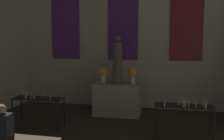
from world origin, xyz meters
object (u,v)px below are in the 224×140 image
object	(u,v)px
flower_vase_left	(103,73)
candle_rack_left	(38,101)
candle_rack_right	(184,109)
flower_vase_right	(133,74)
statue	(118,61)
person_seated	(2,123)
altar	(117,99)

from	to	relation	value
flower_vase_left	candle_rack_left	xyz separation A→B (m)	(-1.41, -1.46, -0.61)
candle_rack_left	candle_rack_right	world-z (taller)	candle_rack_left
flower_vase_right	candle_rack_left	xyz separation A→B (m)	(-2.33, -1.46, -0.61)
statue	candle_rack_right	distance (m)	2.57
statue	person_seated	distance (m)	3.77
altar	statue	xyz separation A→B (m)	(0.00, 0.00, 1.17)
flower_vase_right	person_seated	xyz separation A→B (m)	(-2.12, -3.24, -0.59)
altar	candle_rack_left	bearing A→B (deg)	-142.00
flower_vase_right	candle_rack_left	distance (m)	2.81
altar	flower_vase_left	bearing A→B (deg)	180.00
statue	flower_vase_left	world-z (taller)	statue
altar	candle_rack_left	world-z (taller)	altar
flower_vase_left	candle_rack_right	distance (m)	2.81
altar	candle_rack_right	world-z (taller)	altar
candle_rack_left	candle_rack_right	distance (m)	3.74
altar	statue	distance (m)	1.17
statue	candle_rack_left	size ratio (longest dim) A/B	1.09
flower_vase_left	candle_rack_left	bearing A→B (deg)	-133.99
statue	person_seated	bearing A→B (deg)	-117.15
statue	candle_rack_left	bearing A→B (deg)	-142.00
person_seated	altar	bearing A→B (deg)	62.85
candle_rack_right	flower_vase_left	bearing A→B (deg)	147.83
flower_vase_left	flower_vase_right	size ratio (longest dim) A/B	1.00
flower_vase_right	person_seated	distance (m)	3.92
statue	altar	bearing A→B (deg)	-90.00
candle_rack_right	person_seated	bearing A→B (deg)	-153.24
altar	flower_vase_right	size ratio (longest dim) A/B	2.78
altar	candle_rack_right	bearing A→B (deg)	-38.09
flower_vase_left	person_seated	world-z (taller)	flower_vase_left
flower_vase_left	person_seated	distance (m)	3.51
flower_vase_left	altar	bearing A→B (deg)	0.00
statue	flower_vase_left	distance (m)	0.59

